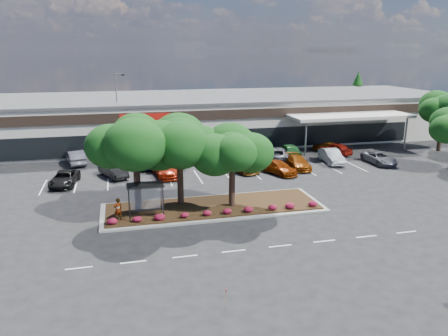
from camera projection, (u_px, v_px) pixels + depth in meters
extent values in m
plane|color=black|center=(251.00, 225.00, 32.58)|extent=(160.00, 160.00, 0.00)
cube|color=beige|center=(182.00, 118.00, 63.68)|extent=(80.00, 20.00, 6.00)
cube|color=#4A4A4C|center=(182.00, 97.00, 62.87)|extent=(80.40, 20.40, 0.30)
cube|color=black|center=(194.00, 116.00, 53.79)|extent=(80.00, 0.25, 1.20)
cube|color=black|center=(195.00, 141.00, 54.62)|extent=(60.00, 0.18, 2.60)
cube|color=#B4140C|center=(145.00, 117.00, 52.34)|extent=(6.00, 0.12, 1.00)
cube|color=beige|center=(350.00, 116.00, 56.20)|extent=(16.00, 5.00, 0.40)
cylinder|color=slate|center=(306.00, 139.00, 53.31)|extent=(0.24, 0.24, 4.20)
cylinder|color=slate|center=(406.00, 134.00, 56.54)|extent=(0.24, 0.24, 4.20)
cube|color=gray|center=(213.00, 208.00, 35.85)|extent=(18.00, 6.00, 0.15)
cube|color=#3C2713|center=(213.00, 206.00, 35.82)|extent=(17.20, 5.20, 0.12)
cube|color=silver|center=(79.00, 268.00, 26.07)|extent=(1.60, 0.12, 0.01)
cube|color=silver|center=(133.00, 262.00, 26.80)|extent=(1.60, 0.12, 0.01)
cube|color=silver|center=(185.00, 256.00, 27.54)|extent=(1.60, 0.12, 0.01)
cube|color=silver|center=(234.00, 251.00, 28.28)|extent=(1.60, 0.12, 0.01)
cube|color=silver|center=(280.00, 246.00, 29.01)|extent=(1.60, 0.12, 0.01)
cube|color=silver|center=(324.00, 241.00, 29.75)|extent=(1.60, 0.12, 0.01)
cube|color=silver|center=(366.00, 236.00, 30.49)|extent=(1.60, 0.12, 0.01)
cube|color=silver|center=(406.00, 232.00, 31.23)|extent=(1.60, 0.12, 0.01)
cube|color=silver|center=(43.00, 187.00, 41.44)|extent=(0.12, 5.00, 0.01)
cube|color=silver|center=(76.00, 185.00, 42.13)|extent=(0.12, 5.00, 0.01)
cube|color=silver|center=(108.00, 183.00, 42.82)|extent=(0.12, 5.00, 0.01)
cube|color=silver|center=(139.00, 181.00, 43.51)|extent=(0.12, 5.00, 0.01)
cube|color=silver|center=(169.00, 179.00, 44.20)|extent=(0.12, 5.00, 0.01)
cube|color=silver|center=(198.00, 177.00, 44.89)|extent=(0.12, 5.00, 0.01)
cube|color=silver|center=(226.00, 175.00, 45.58)|extent=(0.12, 5.00, 0.01)
cube|color=silver|center=(254.00, 173.00, 46.27)|extent=(0.12, 5.00, 0.01)
cube|color=silver|center=(280.00, 171.00, 46.97)|extent=(0.12, 5.00, 0.01)
cube|color=silver|center=(306.00, 169.00, 47.66)|extent=(0.12, 5.00, 0.01)
cube|color=silver|center=(331.00, 168.00, 48.35)|extent=(0.12, 5.00, 0.01)
cube|color=silver|center=(356.00, 166.00, 49.04)|extent=(0.12, 5.00, 0.01)
cylinder|color=black|center=(129.00, 200.00, 33.41)|extent=(0.08, 0.08, 2.50)
cylinder|color=black|center=(161.00, 197.00, 33.98)|extent=(0.08, 0.08, 2.50)
cylinder|color=black|center=(129.00, 206.00, 32.19)|extent=(0.08, 0.08, 2.50)
cylinder|color=black|center=(163.00, 203.00, 32.77)|extent=(0.08, 0.08, 2.50)
cube|color=black|center=(145.00, 185.00, 32.75)|extent=(2.75, 1.55, 0.10)
cube|color=silver|center=(145.00, 197.00, 33.66)|extent=(2.30, 0.03, 2.00)
cube|color=black|center=(146.00, 210.00, 33.53)|extent=(2.00, 0.35, 0.06)
cone|color=#0C350B|center=(357.00, 96.00, 80.49)|extent=(3.96, 3.96, 9.00)
imported|color=#594C47|center=(118.00, 209.00, 32.49)|extent=(0.74, 0.62, 1.74)
cube|color=gray|center=(120.00, 149.00, 56.67)|extent=(0.50, 0.50, 0.40)
cylinder|color=slate|center=(117.00, 111.00, 55.39)|extent=(0.14, 0.14, 9.45)
cube|color=slate|center=(118.00, 74.00, 54.43)|extent=(0.92, 0.49, 0.14)
cube|color=black|center=(122.00, 75.00, 54.70)|extent=(0.52, 0.43, 0.18)
cube|color=tan|center=(225.00, 297.00, 22.18)|extent=(0.03, 0.03, 0.91)
cube|color=#FF439B|center=(226.00, 290.00, 22.09)|extent=(0.02, 0.14, 0.18)
imported|color=black|center=(64.00, 178.00, 41.95)|extent=(2.84, 5.07, 1.34)
imported|color=black|center=(113.00, 170.00, 44.63)|extent=(3.21, 4.73, 1.47)
imported|color=#991D09|center=(165.00, 168.00, 45.15)|extent=(2.86, 5.78, 1.62)
imported|color=brown|center=(240.00, 164.00, 46.85)|extent=(3.71, 5.45, 1.47)
imported|color=#7C2904|center=(279.00, 168.00, 45.86)|extent=(3.46, 4.96, 1.33)
imported|color=#7E3506|center=(298.00, 162.00, 47.95)|extent=(2.11, 4.77, 1.36)
imported|color=#A2A8AF|center=(331.00, 156.00, 50.20)|extent=(2.24, 5.02, 1.60)
imported|color=#5B5C62|center=(379.00, 158.00, 49.93)|extent=(2.35, 4.93, 1.36)
imported|color=#4D4C53|center=(75.00, 157.00, 49.69)|extent=(2.84, 5.26, 1.65)
imported|color=black|center=(132.00, 156.00, 50.24)|extent=(3.92, 6.43, 1.66)
imported|color=navy|center=(145.00, 161.00, 48.25)|extent=(2.02, 4.85, 1.56)
imported|color=#505057|center=(179.00, 158.00, 49.52)|extent=(2.48, 5.06, 1.60)
imported|color=#1F562A|center=(237.00, 151.00, 52.65)|extent=(4.50, 6.26, 1.68)
imported|color=#4D4E54|center=(277.00, 154.00, 51.46)|extent=(4.08, 6.08, 1.55)
imported|color=#1B5221|center=(289.00, 150.00, 53.03)|extent=(2.30, 5.05, 1.68)
imported|color=maroon|center=(335.00, 149.00, 54.36)|extent=(3.43, 4.73, 1.50)
imported|color=#773C09|center=(328.00, 147.00, 55.49)|extent=(3.13, 4.90, 1.32)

